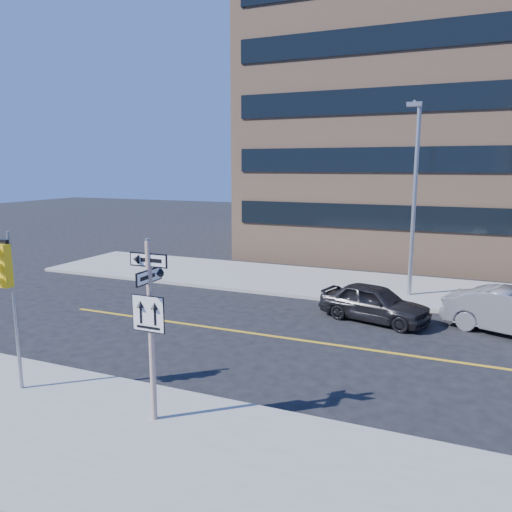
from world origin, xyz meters
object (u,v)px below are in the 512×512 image
at_px(parked_car_a, 374,303).
at_px(sign_pole, 150,320).
at_px(traffic_signal, 6,278).
at_px(streetlight_a, 414,189).

bearing_deg(parked_car_a, sign_pole, 176.89).
height_order(sign_pole, traffic_signal, sign_pole).
height_order(sign_pole, parked_car_a, sign_pole).
bearing_deg(sign_pole, traffic_signal, -177.89).
height_order(traffic_signal, parked_car_a, traffic_signal).
bearing_deg(traffic_signal, sign_pole, 2.11).
height_order(traffic_signal, streetlight_a, streetlight_a).
xyz_separation_m(sign_pole, streetlight_a, (4.00, 13.27, 2.32)).
relative_size(traffic_signal, streetlight_a, 0.50).
bearing_deg(streetlight_a, parked_car_a, -102.98).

